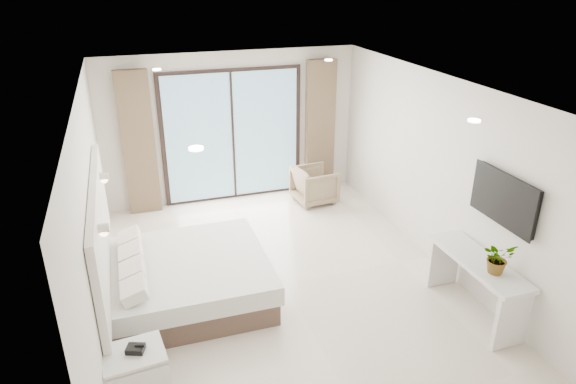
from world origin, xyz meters
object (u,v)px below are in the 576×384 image
bed (187,279)px  armchair (315,184)px  nightstand (136,374)px  console_desk (477,275)px

bed → armchair: (2.65, 2.33, 0.06)m
armchair → nightstand: bearing=133.0°
bed → nightstand: bed is taller
armchair → console_desk: bearing=-175.4°
nightstand → console_desk: (4.06, 0.11, 0.28)m
nightstand → console_desk: console_desk is taller
nightstand → armchair: bearing=42.8°
bed → armchair: size_ratio=2.80×
bed → console_desk: bearing=-23.0°
bed → console_desk: size_ratio=1.36×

